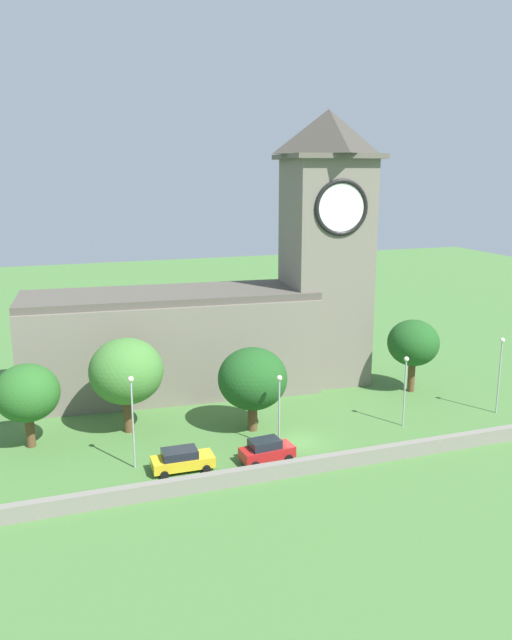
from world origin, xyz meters
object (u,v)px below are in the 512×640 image
at_px(car_red, 267,450).
at_px(tree_riverside_west, 253,379).
at_px(church, 232,304).
at_px(streetlamp_east_end, 500,363).
at_px(streetlamp_west_mid, 132,408).
at_px(streetlamp_east_mid, 405,379).
at_px(tree_by_tower, 126,372).
at_px(tree_churchyard, 27,393).
at_px(streetlamp_central, 279,400).
at_px(car_yellow, 182,460).
at_px(tree_riverside_east, 413,343).

xyz_separation_m(car_red, tree_riverside_west, (0.99, 6.28, 3.77)).
relative_size(church, tree_riverside_west, 4.90).
xyz_separation_m(church, streetlamp_east_end, (21.18, -15.83, -3.94)).
bearing_deg(streetlamp_west_mid, streetlamp_east_end, 0.44).
height_order(car_red, streetlamp_east_mid, streetlamp_east_mid).
height_order(streetlamp_east_mid, tree_by_tower, tree_by_tower).
relative_size(streetlamp_east_end, tree_churchyard, 1.04).
distance_m(car_red, streetlamp_central, 4.21).
distance_m(church, tree_by_tower, 15.47).
bearing_deg(car_red, streetlamp_east_end, 6.20).
xyz_separation_m(car_red, streetlamp_east_end, (24.04, 2.61, 3.91)).
bearing_deg(car_yellow, tree_riverside_east, 20.40).
distance_m(streetlamp_west_mid, tree_by_tower, 7.24).
relative_size(streetlamp_west_mid, tree_riverside_east, 0.98).
bearing_deg(tree_riverside_west, streetlamp_east_mid, -15.05).
distance_m(streetlamp_central, tree_riverside_east, 19.98).
bearing_deg(car_red, streetlamp_west_mid, 166.70).
relative_size(car_yellow, streetlamp_east_mid, 0.73).
bearing_deg(tree_churchyard, tree_by_tower, 3.64).
bearing_deg(car_red, streetlamp_central, 46.47).
xyz_separation_m(church, tree_riverside_east, (16.88, -7.96, -3.65)).
xyz_separation_m(car_red, streetlamp_west_mid, (-9.93, 2.35, 3.94)).
xyz_separation_m(streetlamp_central, tree_by_tower, (-11.10, 7.70, 1.19)).
distance_m(streetlamp_west_mid, tree_riverside_east, 30.76).
relative_size(tree_riverside_east, tree_by_tower, 0.90).
bearing_deg(tree_riverside_west, car_red, -98.94).
height_order(car_yellow, streetlamp_central, streetlamp_central).
height_order(streetlamp_west_mid, tree_by_tower, tree_by_tower).
xyz_separation_m(streetlamp_central, streetlamp_east_mid, (12.28, 0.93, 0.06)).
bearing_deg(car_yellow, streetlamp_east_end, 3.59).
relative_size(car_red, tree_riverside_west, 0.59).
height_order(car_red, streetlamp_central, streetlamp_central).
bearing_deg(tree_by_tower, tree_churchyard, -176.36).
distance_m(car_yellow, streetlamp_west_mid, 5.47).
xyz_separation_m(car_yellow, tree_churchyard, (-10.87, 8.34, 3.77)).
xyz_separation_m(church, tree_churchyard, (-20.32, -9.41, -4.14)).
relative_size(streetlamp_east_mid, tree_riverside_west, 0.86).
bearing_deg(streetlamp_west_mid, tree_churchyard, 138.41).
distance_m(streetlamp_west_mid, tree_riverside_west, 11.60).
height_order(streetlamp_west_mid, streetlamp_central, streetlamp_west_mid).
xyz_separation_m(streetlamp_west_mid, streetlamp_east_mid, (23.95, 0.43, -0.53)).
height_order(streetlamp_west_mid, tree_riverside_east, tree_riverside_east).
xyz_separation_m(church, car_red, (-2.86, -18.44, -7.84)).
bearing_deg(church, streetlamp_east_mid, -54.52).
xyz_separation_m(church, tree_riverside_west, (-1.87, -12.16, -4.07)).
bearing_deg(tree_by_tower, car_red, -45.58).
distance_m(tree_riverside_east, tree_by_tower, 29.11).
bearing_deg(streetlamp_west_mid, tree_by_tower, 85.43).
bearing_deg(car_yellow, streetlamp_east_mid, 5.78).
distance_m(streetlamp_central, tree_churchyard, 20.51).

